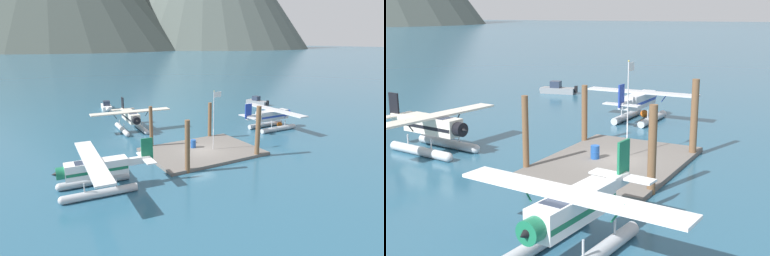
% 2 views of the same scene
% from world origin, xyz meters
% --- Properties ---
extents(ground_plane, '(1200.00, 1200.00, 0.00)m').
position_xyz_m(ground_plane, '(0.00, 0.00, 0.00)').
color(ground_plane, '#285670').
extents(dock_platform, '(11.57, 8.37, 0.30)m').
position_xyz_m(dock_platform, '(0.00, 0.00, 0.15)').
color(dock_platform, '#66605B').
rests_on(dock_platform, ground).
extents(piling_near_left, '(0.46, 0.46, 4.90)m').
position_xyz_m(piling_near_left, '(-4.08, -4.04, 2.45)').
color(piling_near_left, brown).
rests_on(piling_near_left, ground).
extents(piling_near_right, '(0.49, 0.49, 5.31)m').
position_xyz_m(piling_near_right, '(4.20, -3.91, 2.65)').
color(piling_near_right, brown).
rests_on(piling_near_right, ground).
extents(piling_far_left, '(0.39, 0.39, 4.74)m').
position_xyz_m(piling_far_left, '(-4.02, 4.15, 2.37)').
color(piling_far_left, brown).
rests_on(piling_far_left, ground).
extents(piling_far_right, '(0.43, 0.43, 4.42)m').
position_xyz_m(piling_far_right, '(3.69, 4.17, 2.21)').
color(piling_far_right, brown).
rests_on(piling_far_right, ground).
extents(flagpole, '(0.95, 0.10, 6.33)m').
position_xyz_m(flagpole, '(1.31, -0.34, 4.22)').
color(flagpole, silver).
rests_on(flagpole, dock_platform).
extents(fuel_drum, '(0.62, 0.62, 0.88)m').
position_xyz_m(fuel_drum, '(-0.37, 1.23, 0.74)').
color(fuel_drum, '#1E4C99').
rests_on(fuel_drum, dock_platform).
extents(mooring_buoy, '(0.72, 0.72, 0.72)m').
position_xyz_m(mooring_buoy, '(15.09, 3.88, 0.36)').
color(mooring_buoy, orange).
rests_on(mooring_buoy, ground).
extents(seaplane_white_port_aft, '(7.97, 10.48, 3.84)m').
position_xyz_m(seaplane_white_port_aft, '(-12.13, -3.71, 1.58)').
color(seaplane_white_port_aft, '#B7BABF').
rests_on(seaplane_white_port_aft, ground).
extents(seaplane_cream_bow_left, '(10.48, 7.97, 3.84)m').
position_xyz_m(seaplane_cream_bow_left, '(-3.32, 12.44, 1.58)').
color(seaplane_cream_bow_left, '#B7BABF').
rests_on(seaplane_cream_bow_left, ground).
extents(seaplane_silver_stbd_fwd, '(7.98, 10.40, 3.84)m').
position_xyz_m(seaplane_silver_stbd_fwd, '(13.42, 3.66, 1.58)').
color(seaplane_silver_stbd_fwd, '#B7BABF').
rests_on(seaplane_silver_stbd_fwd, ground).
extents(boat_grey_open_east, '(2.36, 4.82, 1.50)m').
position_xyz_m(boat_grey_open_east, '(23.80, 18.66, 0.49)').
color(boat_grey_open_east, gray).
rests_on(boat_grey_open_east, ground).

